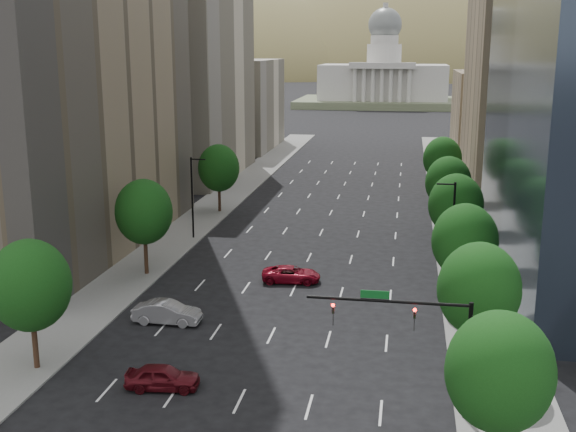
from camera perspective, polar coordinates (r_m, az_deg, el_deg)
The scene contains 23 objects.
sidewalk_left at distance 74.64m, azimuth -10.18°, elevation -2.67°, with size 6.00×200.00×0.15m, color slate.
sidewalk_right at distance 70.70m, azimuth 14.27°, elevation -3.79°, with size 6.00×200.00×0.15m, color slate.
midrise_cream_left at distance 115.64m, azimuth -7.81°, elevation 11.81°, with size 14.00×30.00×35.00m, color beige.
filler_left at distance 147.88m, azimuth -3.88°, elevation 8.92°, with size 14.00×26.00×18.00m, color beige.
parking_tan_right at distance 108.70m, azimuth 18.18°, elevation 9.86°, with size 14.00×30.00×30.00m, color #8C7759.
filler_right at distance 141.84m, azimuth 16.08°, elevation 7.84°, with size 14.00×26.00×16.00m, color #8C7759.
tree_right_0 at distance 36.05m, azimuth 16.61°, elevation -11.89°, with size 5.20×5.20×8.39m.
tree_right_1 at distance 46.07m, azimuth 15.07°, elevation -5.69°, with size 5.20×5.20×8.75m.
tree_right_2 at distance 57.56m, azimuth 14.00°, elevation -1.96°, with size 5.20×5.20×8.61m.
tree_right_3 at distance 69.13m, azimuth 13.31°, elevation 0.87°, with size 5.20×5.20×8.89m.
tree_right_4 at distance 82.91m, azimuth 12.73°, elevation 2.64°, with size 5.20×5.20×8.46m.
tree_right_5 at distance 98.63m, azimuth 12.28°, elevation 4.51°, with size 5.20×5.20×8.75m.
tree_left_0 at distance 48.06m, azimuth -19.99°, elevation -5.26°, with size 5.20×5.20×8.75m.
tree_left_1 at distance 65.42m, azimuth -11.49°, elevation 0.32°, with size 5.20×5.20×8.97m.
tree_left_2 at distance 89.74m, azimuth -5.57°, elevation 3.85°, with size 5.20×5.20×8.68m.
streetlight_rn at distance 64.47m, azimuth 13.02°, elevation -0.97°, with size 1.70×0.20×9.00m.
streetlight_ln at distance 77.46m, azimuth -7.65°, elevation 1.65°, with size 1.70×0.20×9.00m.
traffic_signal at distance 40.42m, azimuth 10.82°, elevation -9.06°, with size 9.12×0.40×7.38m.
capitol at distance 257.56m, azimuth 7.65°, elevation 10.63°, with size 60.00×40.00×35.20m.
foothills at distance 610.12m, azimuth 12.04°, elevation 7.62°, with size 720.00×413.00×263.00m.
car_maroon at distance 45.24m, azimuth -10.03°, elevation -12.60°, with size 1.83×4.55×1.55m, color #4F0D14.
car_silver at distance 55.11m, azimuth -9.67°, elevation -7.63°, with size 1.81×5.18×1.71m, color gray.
car_red_far at distance 63.56m, azimuth 0.27°, elevation -4.69°, with size 2.40×5.20×1.45m, color maroon.
Camera 1 is at (9.24, -7.41, 20.44)m, focal length 44.34 mm.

